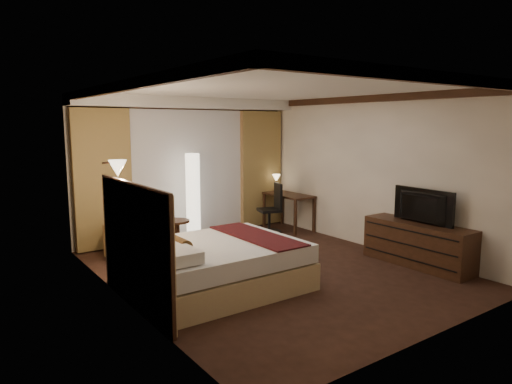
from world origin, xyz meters
TOP-DOWN VIEW (x-y plane):
  - floor at (0.00, 0.00)m, footprint 4.50×5.50m
  - ceiling at (0.00, 0.00)m, footprint 4.50×5.50m
  - back_wall at (0.00, 2.75)m, footprint 4.50×0.02m
  - left_wall at (-2.25, 0.00)m, footprint 0.02×5.50m
  - right_wall at (2.25, 0.00)m, footprint 0.02×5.50m
  - crown_molding at (0.00, 0.00)m, footprint 4.50×5.50m
  - soffit at (0.00, 2.50)m, footprint 4.50×0.50m
  - curtain_sheer at (0.00, 2.67)m, footprint 2.48×0.04m
  - curtain_left_drape at (-1.70, 2.61)m, footprint 1.00×0.14m
  - curtain_right_drape at (1.70, 2.61)m, footprint 1.00×0.14m
  - wall_sconce at (-2.09, 0.64)m, footprint 0.24×0.24m
  - bed at (-1.09, -0.22)m, footprint 2.19×1.71m
  - headboard at (-2.20, -0.22)m, footprint 0.12×2.01m
  - armchair at (-1.51, 2.00)m, footprint 0.89×0.87m
  - side_table at (-0.61, 1.99)m, footprint 0.46×0.46m
  - floor_lamp at (-0.14, 2.24)m, footprint 0.35×0.35m
  - desk at (1.95, 1.96)m, footprint 0.55×1.14m
  - desk_lamp at (1.95, 2.38)m, footprint 0.18×0.18m
  - office_chair at (1.41, 1.91)m, footprint 0.62×0.62m
  - dresser at (2.00, -1.17)m, footprint 0.50×1.75m
  - television at (1.97, -1.17)m, footprint 0.66×1.10m

SIDE VIEW (x-z plane):
  - floor at x=0.00m, z-range -0.01..0.01m
  - side_table at x=-0.61m, z-range 0.00..0.50m
  - bed at x=-1.09m, z-range 0.00..0.64m
  - dresser at x=2.00m, z-range 0.00..0.68m
  - armchair at x=-1.51m, z-range 0.00..0.69m
  - desk at x=1.95m, z-range 0.00..0.75m
  - office_chair at x=1.41m, z-range 0.00..1.02m
  - headboard at x=-2.20m, z-range 0.00..1.50m
  - floor_lamp at x=-0.14m, z-range 0.00..1.68m
  - desk_lamp at x=1.95m, z-range 0.75..1.09m
  - television at x=1.97m, z-range 0.92..1.06m
  - curtain_sheer at x=0.00m, z-range 0.02..2.48m
  - curtain_left_drape at x=-1.70m, z-range 0.02..2.48m
  - curtain_right_drape at x=1.70m, z-range 0.02..2.48m
  - back_wall at x=0.00m, z-range 0.00..2.70m
  - left_wall at x=-2.25m, z-range 0.00..2.70m
  - right_wall at x=2.25m, z-range 0.00..2.70m
  - wall_sconce at x=-2.09m, z-range 1.50..1.74m
  - soffit at x=0.00m, z-range 2.50..2.70m
  - crown_molding at x=0.00m, z-range 2.58..2.70m
  - ceiling at x=0.00m, z-range 2.70..2.71m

